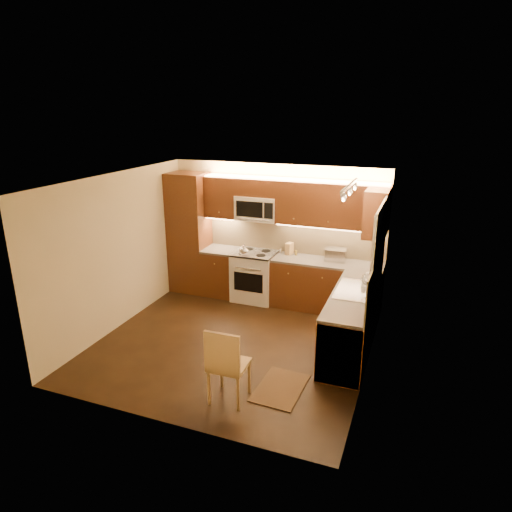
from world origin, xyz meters
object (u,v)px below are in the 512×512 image
at_px(soap_bottle, 364,281).
at_px(knife_block, 289,249).
at_px(stove, 255,276).
at_px(sink, 355,286).
at_px(microwave, 257,208).
at_px(toaster_oven, 336,255).
at_px(dining_chair, 229,363).
at_px(kettle, 244,250).

bearing_deg(soap_bottle, knife_block, 134.45).
xyz_separation_m(stove, soap_bottle, (2.10, -0.94, 0.53)).
bearing_deg(knife_block, sink, -29.79).
height_order(microwave, soap_bottle, microwave).
distance_m(stove, soap_bottle, 2.36).
bearing_deg(toaster_oven, microwave, 176.30).
bearing_deg(soap_bottle, microwave, 144.26).
bearing_deg(stove, dining_chair, -74.93).
relative_size(microwave, toaster_oven, 2.12).
height_order(soap_bottle, dining_chair, soap_bottle).
bearing_deg(knife_block, soap_bottle, -23.65).
height_order(stove, kettle, kettle).
height_order(sink, knife_block, knife_block).
bearing_deg(kettle, stove, 43.06).
distance_m(sink, soap_bottle, 0.21).
height_order(stove, toaster_oven, toaster_oven).
bearing_deg(sink, knife_block, 136.86).
bearing_deg(dining_chair, sink, 56.24).
xyz_separation_m(knife_block, dining_chair, (0.20, -3.18, -0.51)).
distance_m(kettle, knife_block, 0.83).
bearing_deg(microwave, dining_chair, -75.55).
height_order(knife_block, dining_chair, knife_block).
relative_size(toaster_oven, knife_block, 1.68).
xyz_separation_m(stove, dining_chair, (0.81, -2.99, 0.04)).
relative_size(microwave, knife_block, 3.56).
distance_m(stove, sink, 2.35).
bearing_deg(soap_bottle, toaster_oven, 112.22).
height_order(sink, toaster_oven, toaster_oven).
bearing_deg(microwave, knife_block, 4.61).
height_order(microwave, toaster_oven, microwave).
xyz_separation_m(microwave, dining_chair, (0.81, -3.13, -1.22)).
xyz_separation_m(toaster_oven, soap_bottle, (0.64, -1.07, -0.02)).
xyz_separation_m(stove, sink, (2.00, -1.12, 0.52)).
bearing_deg(dining_chair, knife_block, 92.50).
distance_m(knife_block, dining_chair, 3.22).
bearing_deg(stove, knife_block, 16.93).
relative_size(sink, knife_block, 4.03).
xyz_separation_m(stove, toaster_oven, (1.46, 0.12, 0.55)).
height_order(sink, soap_bottle, soap_bottle).
xyz_separation_m(knife_block, soap_bottle, (1.49, -1.13, -0.02)).
xyz_separation_m(toaster_oven, dining_chair, (-0.66, -3.12, -0.51)).
xyz_separation_m(soap_bottle, dining_chair, (-1.29, -2.05, -0.49)).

